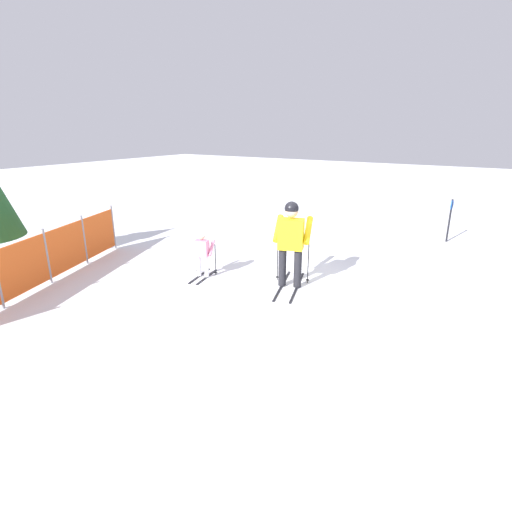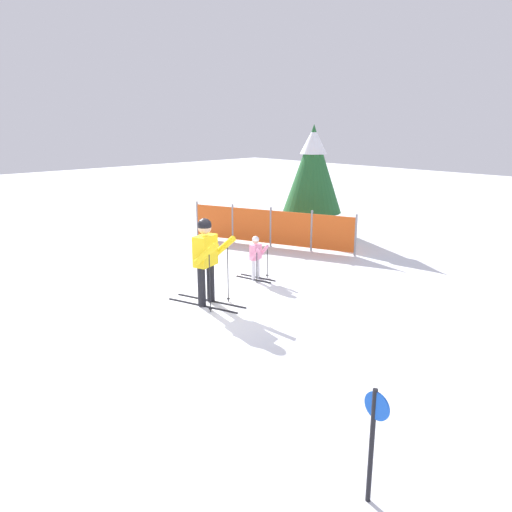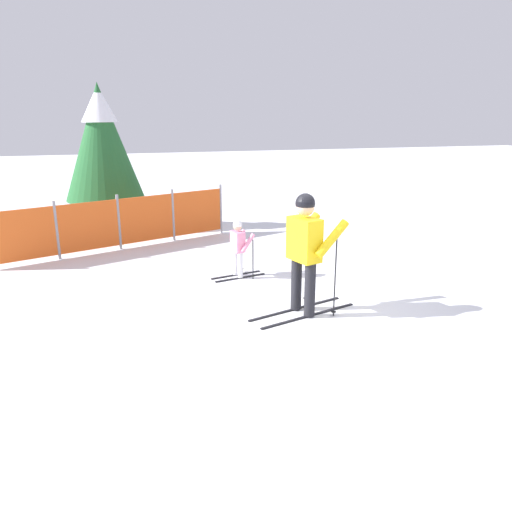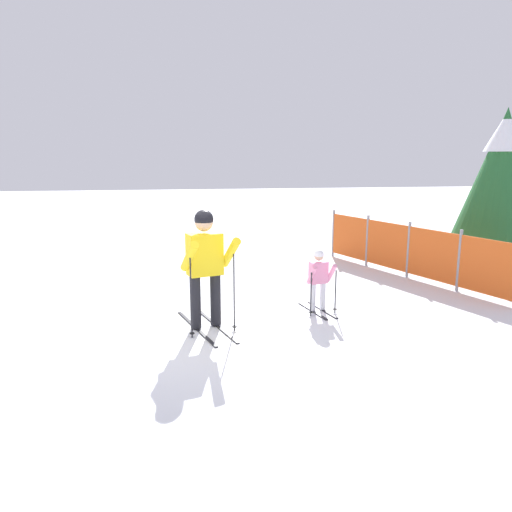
% 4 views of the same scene
% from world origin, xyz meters
% --- Properties ---
extents(ground_plane, '(60.00, 60.00, 0.00)m').
position_xyz_m(ground_plane, '(0.00, 0.00, 0.00)').
color(ground_plane, white).
extents(skier_adult, '(1.70, 0.92, 1.77)m').
position_xyz_m(skier_adult, '(-0.19, 0.24, 1.06)').
color(skier_adult, black).
rests_on(skier_adult, ground_plane).
extents(skier_child, '(0.99, 0.51, 1.03)m').
position_xyz_m(skier_child, '(-0.71, 2.10, 0.60)').
color(skier_child, black).
rests_on(skier_child, ground_plane).
extents(safety_fence, '(4.83, 1.82, 1.17)m').
position_xyz_m(safety_fence, '(-2.70, 4.59, 0.59)').
color(safety_fence, gray).
rests_on(safety_fence, ground_plane).
extents(conifer_far, '(1.89, 1.89, 3.51)m').
position_xyz_m(conifer_far, '(-2.94, 6.73, 2.17)').
color(conifer_far, '#4C3823').
rests_on(conifer_far, ground_plane).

